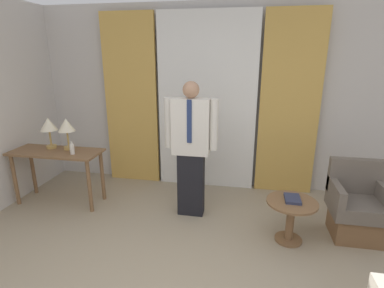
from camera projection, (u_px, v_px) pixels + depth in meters
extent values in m
cube|color=beige|center=(208.00, 98.00, 4.51)|extent=(10.00, 0.06, 2.70)
cube|color=white|center=(207.00, 104.00, 4.40)|extent=(1.45, 0.06, 2.58)
cube|color=gold|center=(131.00, 101.00, 4.61)|extent=(0.82, 0.06, 2.58)
cube|color=gold|center=(289.00, 106.00, 4.20)|extent=(0.82, 0.06, 2.58)
cube|color=brown|center=(56.00, 152.00, 4.01)|extent=(1.21, 0.48, 0.03)
cylinder|color=brown|center=(15.00, 180.00, 4.04)|extent=(0.05, 0.05, 0.72)
cylinder|color=brown|center=(89.00, 186.00, 3.85)|extent=(0.05, 0.05, 0.72)
cylinder|color=brown|center=(33.00, 170.00, 4.38)|extent=(0.05, 0.05, 0.72)
cylinder|color=brown|center=(102.00, 176.00, 4.18)|extent=(0.05, 0.05, 0.72)
cylinder|color=tan|center=(52.00, 147.00, 4.12)|extent=(0.13, 0.13, 0.04)
cylinder|color=tan|center=(50.00, 138.00, 4.08)|extent=(0.02, 0.02, 0.21)
cone|color=beige|center=(48.00, 124.00, 4.03)|extent=(0.22, 0.22, 0.17)
cylinder|color=tan|center=(69.00, 148.00, 4.07)|extent=(0.13, 0.13, 0.04)
cylinder|color=tan|center=(68.00, 139.00, 4.04)|extent=(0.02, 0.02, 0.21)
cone|color=beige|center=(66.00, 125.00, 3.98)|extent=(0.22, 0.22, 0.17)
cylinder|color=silver|center=(72.00, 149.00, 3.86)|extent=(0.06, 0.06, 0.13)
cylinder|color=silver|center=(71.00, 143.00, 3.83)|extent=(0.03, 0.03, 0.04)
cube|color=black|center=(191.00, 184.00, 3.80)|extent=(0.32, 0.17, 0.82)
cube|color=silver|center=(191.00, 127.00, 3.58)|extent=(0.45, 0.20, 0.68)
cube|color=navy|center=(189.00, 122.00, 3.46)|extent=(0.06, 0.01, 0.51)
cylinder|color=silver|center=(169.00, 123.00, 3.62)|extent=(0.10, 0.10, 0.61)
cylinder|color=silver|center=(214.00, 125.00, 3.52)|extent=(0.10, 0.10, 0.61)
sphere|color=tan|center=(191.00, 90.00, 3.45)|extent=(0.20, 0.20, 0.20)
cube|color=brown|center=(355.00, 225.00, 3.37)|extent=(0.49, 0.45, 0.29)
cube|color=#665B51|center=(358.00, 207.00, 3.30)|extent=(0.58, 0.53, 0.16)
cube|color=#665B51|center=(355.00, 176.00, 3.43)|extent=(0.58, 0.10, 0.41)
cube|color=#665B51|center=(336.00, 191.00, 3.30)|extent=(0.08, 0.53, 0.18)
cylinder|color=brown|center=(288.00, 239.00, 3.34)|extent=(0.30, 0.30, 0.02)
cylinder|color=brown|center=(290.00, 222.00, 3.28)|extent=(0.09, 0.09, 0.46)
cylinder|color=brown|center=(292.00, 202.00, 3.21)|extent=(0.54, 0.54, 0.03)
cube|color=#2D334C|center=(292.00, 199.00, 3.23)|extent=(0.16, 0.23, 0.03)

